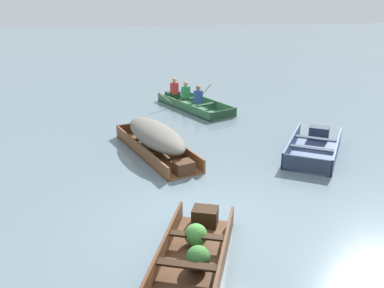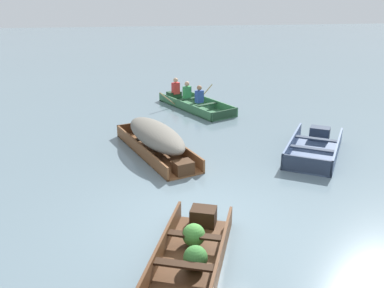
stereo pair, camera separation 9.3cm
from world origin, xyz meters
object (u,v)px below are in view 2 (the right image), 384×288
at_px(dinghy_dark_varnish_foreground, 193,250).
at_px(rowboat_green_with_crew, 192,102).
at_px(skiff_slate_blue_mid_moored, 315,148).
at_px(skiff_wooden_brown_near_moored, 156,138).

xyz_separation_m(dinghy_dark_varnish_foreground, rowboat_green_with_crew, (1.22, 9.24, 0.03)).
relative_size(skiff_slate_blue_mid_moored, rowboat_green_with_crew, 0.83).
bearing_deg(dinghy_dark_varnish_foreground, skiff_slate_blue_mid_moored, 47.71).
distance_m(skiff_wooden_brown_near_moored, skiff_slate_blue_mid_moored, 4.25).
relative_size(skiff_wooden_brown_near_moored, skiff_slate_blue_mid_moored, 1.26).
height_order(skiff_slate_blue_mid_moored, rowboat_green_with_crew, rowboat_green_with_crew).
bearing_deg(skiff_slate_blue_mid_moored, dinghy_dark_varnish_foreground, -132.29).
xyz_separation_m(dinghy_dark_varnish_foreground, skiff_wooden_brown_near_moored, (-0.33, 4.78, 0.28)).
bearing_deg(skiff_slate_blue_mid_moored, skiff_wooden_brown_near_moored, 172.88).
bearing_deg(skiff_wooden_brown_near_moored, skiff_slate_blue_mid_moored, -7.12).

